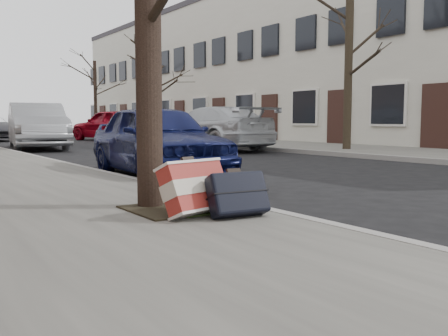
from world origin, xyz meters
TOP-DOWN VIEW (x-y plane):
  - ground at (0.00, 0.00)m, footprint 120.00×120.00m
  - far_sidewalk at (7.80, 15.00)m, footprint 4.00×70.00m
  - house_far at (13.15, 16.00)m, footprint 6.70×40.00m
  - dirt_patch at (-2.00, 1.20)m, footprint 0.85×0.85m
  - suitcase_red at (-2.00, 0.81)m, footprint 0.71×0.50m
  - suitcase_navy at (-1.73, 0.55)m, footprint 0.57×0.37m
  - car_near_front at (-0.34, 4.83)m, footprint 1.82×3.85m
  - car_near_mid at (0.08, 14.65)m, footprint 2.36×4.96m
  - car_far_front at (4.61, 10.75)m, footprint 2.27×4.96m
  - car_far_back at (4.80, 20.00)m, footprint 2.90×4.78m
  - tree_far_a at (7.20, 7.28)m, footprint 0.24×0.24m
  - tree_far_b at (7.20, 19.60)m, footprint 0.23×0.23m
  - tree_far_c at (7.20, 28.51)m, footprint 0.21×0.21m

SIDE VIEW (x-z plane):
  - ground at x=0.00m, z-range 0.00..0.00m
  - far_sidewalk at x=7.80m, z-range 0.00..0.12m
  - dirt_patch at x=-2.00m, z-range 0.12..0.14m
  - suitcase_navy at x=-1.73m, z-range 0.12..0.54m
  - suitcase_red at x=-2.00m, z-range 0.12..0.62m
  - car_near_front at x=-0.34m, z-range 0.00..1.27m
  - car_far_front at x=4.61m, z-range 0.00..1.41m
  - car_far_back at x=4.80m, z-range 0.00..1.52m
  - car_near_mid at x=0.08m, z-range 0.00..1.57m
  - tree_far_b at x=7.20m, z-range 0.12..4.69m
  - tree_far_c at x=7.20m, z-range 0.12..4.78m
  - tree_far_a at x=7.20m, z-range 0.12..5.48m
  - house_far at x=13.15m, z-range 0.00..7.20m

